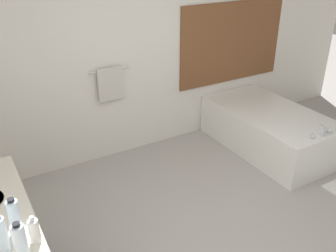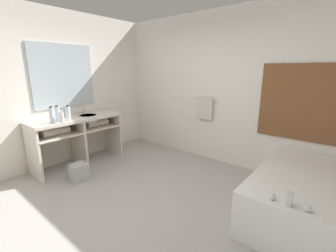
{
  "view_description": "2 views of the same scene",
  "coord_description": "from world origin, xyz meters",
  "px_view_note": "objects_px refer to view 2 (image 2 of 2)",
  "views": [
    {
      "loc": [
        -1.84,
        -1.79,
        2.51
      ],
      "look_at": [
        -0.12,
        1.12,
        0.83
      ],
      "focal_mm": 40.0,
      "sensor_mm": 36.0,
      "label": 1
    },
    {
      "loc": [
        1.84,
        -1.49,
        1.7
      ],
      "look_at": [
        -0.17,
        0.92,
        0.9
      ],
      "focal_mm": 24.0,
      "sensor_mm": 36.0,
      "label": 2
    }
  ],
  "objects_px": {
    "bathtub": "(302,193)",
    "water_bottle_3": "(52,115)",
    "water_bottle_2": "(68,113)",
    "soap_dispenser": "(62,118)",
    "waste_bin": "(79,172)",
    "water_bottle_1": "(57,114)"
  },
  "relations": [
    {
      "from": "bathtub",
      "to": "water_bottle_2",
      "type": "distance_m",
      "value": 3.52
    },
    {
      "from": "bathtub",
      "to": "water_bottle_2",
      "type": "xyz_separation_m",
      "value": [
        -3.27,
        -1.08,
        0.7
      ]
    },
    {
      "from": "water_bottle_3",
      "to": "soap_dispenser",
      "type": "distance_m",
      "value": 0.15
    },
    {
      "from": "water_bottle_3",
      "to": "soap_dispenser",
      "type": "xyz_separation_m",
      "value": [
        0.09,
        0.11,
        -0.04
      ]
    },
    {
      "from": "bathtub",
      "to": "water_bottle_3",
      "type": "xyz_separation_m",
      "value": [
        -3.29,
        -1.33,
        0.71
      ]
    },
    {
      "from": "water_bottle_3",
      "to": "waste_bin",
      "type": "xyz_separation_m",
      "value": [
        0.44,
        0.12,
        -0.87
      ]
    },
    {
      "from": "water_bottle_2",
      "to": "water_bottle_3",
      "type": "bearing_deg",
      "value": -93.3
    },
    {
      "from": "soap_dispenser",
      "to": "waste_bin",
      "type": "xyz_separation_m",
      "value": [
        0.34,
        0.01,
        -0.83
      ]
    },
    {
      "from": "water_bottle_2",
      "to": "soap_dispenser",
      "type": "distance_m",
      "value": 0.17
    },
    {
      "from": "water_bottle_1",
      "to": "waste_bin",
      "type": "relative_size",
      "value": 0.97
    },
    {
      "from": "waste_bin",
      "to": "water_bottle_1",
      "type": "bearing_deg",
      "value": 179.81
    },
    {
      "from": "bathtub",
      "to": "soap_dispenser",
      "type": "bearing_deg",
      "value": -159.01
    },
    {
      "from": "water_bottle_2",
      "to": "bathtub",
      "type": "bearing_deg",
      "value": 18.25
    },
    {
      "from": "soap_dispenser",
      "to": "bathtub",
      "type": "bearing_deg",
      "value": 20.99
    },
    {
      "from": "bathtub",
      "to": "water_bottle_3",
      "type": "bearing_deg",
      "value": -157.91
    },
    {
      "from": "waste_bin",
      "to": "water_bottle_3",
      "type": "bearing_deg",
      "value": -164.17
    },
    {
      "from": "bathtub",
      "to": "water_bottle_3",
      "type": "relative_size",
      "value": 6.6
    },
    {
      "from": "water_bottle_1",
      "to": "waste_bin",
      "type": "distance_m",
      "value": 1.01
    },
    {
      "from": "bathtub",
      "to": "waste_bin",
      "type": "relative_size",
      "value": 6.64
    },
    {
      "from": "water_bottle_1",
      "to": "water_bottle_2",
      "type": "bearing_deg",
      "value": 52.92
    },
    {
      "from": "water_bottle_1",
      "to": "water_bottle_2",
      "type": "relative_size",
      "value": 1.01
    },
    {
      "from": "waste_bin",
      "to": "water_bottle_2",
      "type": "bearing_deg",
      "value": 162.76
    }
  ]
}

